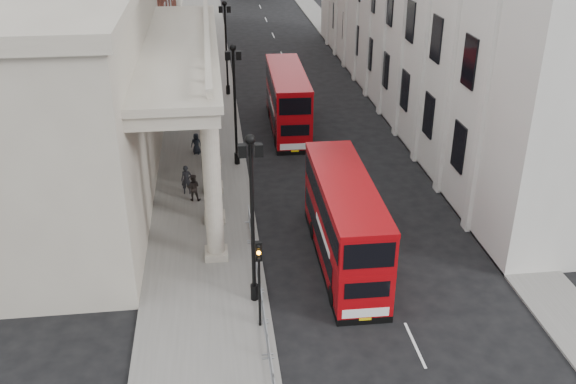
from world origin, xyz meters
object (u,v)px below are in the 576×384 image
object	(u,v)px
bus_near	(344,221)
pedestrian_a	(187,180)
lamp_post_north	(226,42)
pedestrian_c	(196,144)
lamp_post_mid	(235,97)
traffic_light	(259,269)
bus_far	(288,99)
pedestrian_b	(193,187)
lamp_post_south	(252,209)

from	to	relation	value
bus_near	pedestrian_a	size ratio (longest dim) A/B	5.76
lamp_post_north	pedestrian_c	bearing A→B (deg)	-101.43
lamp_post_mid	pedestrian_c	bearing A→B (deg)	142.12
traffic_light	bus_far	world-z (taller)	bus_far
lamp_post_mid	traffic_light	xyz separation A→B (m)	(0.10, -18.02, -1.80)
pedestrian_b	bus_near	bearing A→B (deg)	141.65
lamp_post_mid	pedestrian_a	xyz separation A→B (m)	(-3.35, -4.25, -3.86)
lamp_post_north	pedestrian_a	size ratio (longest dim) A/B	4.47
lamp_post_mid	bus_near	world-z (taller)	lamp_post_mid
bus_far	pedestrian_a	xyz separation A→B (m)	(-7.70, -10.93, -1.40)
bus_far	pedestrian_c	xyz separation A→B (m)	(-7.14, -4.51, -1.56)
lamp_post_south	lamp_post_north	size ratio (longest dim) A/B	1.00
lamp_post_north	pedestrian_b	bearing A→B (deg)	-97.85
traffic_light	lamp_post_south	bearing A→B (deg)	92.84
lamp_post_mid	lamp_post_north	xyz separation A→B (m)	(0.00, 16.00, 0.00)
lamp_post_mid	bus_near	distance (m)	14.17
lamp_post_north	pedestrian_c	world-z (taller)	lamp_post_north
traffic_light	bus_far	bearing A→B (deg)	80.24
pedestrian_c	lamp_post_north	bearing A→B (deg)	89.05
pedestrian_b	pedestrian_c	xyz separation A→B (m)	(0.13, 7.42, -0.09)
pedestrian_b	pedestrian_c	world-z (taller)	pedestrian_b
lamp_post_north	pedestrian_c	distance (m)	14.67
bus_near	bus_far	size ratio (longest dim) A/B	0.98
pedestrian_b	pedestrian_c	distance (m)	7.42
pedestrian_a	lamp_post_mid	bearing A→B (deg)	54.52
lamp_post_south	pedestrian_b	size ratio (longest dim) A/B	4.86
traffic_light	pedestrian_b	size ratio (longest dim) A/B	2.51
bus_near	pedestrian_a	distance (m)	12.11
traffic_light	pedestrian_b	bearing A→B (deg)	103.34
lamp_post_north	bus_far	world-z (taller)	lamp_post_north
pedestrian_b	traffic_light	bearing A→B (deg)	110.26
lamp_post_south	lamp_post_north	xyz separation A→B (m)	(0.00, 32.00, 0.00)
lamp_post_south	bus_near	size ratio (longest dim) A/B	0.78
lamp_post_mid	traffic_light	size ratio (longest dim) A/B	1.93
lamp_post_north	traffic_light	world-z (taller)	lamp_post_north
bus_far	lamp_post_mid	bearing A→B (deg)	-121.74
lamp_post_north	traffic_light	bearing A→B (deg)	-89.83
pedestrian_c	bus_near	bearing A→B (deg)	-52.95
lamp_post_mid	pedestrian_c	size ratio (longest dim) A/B	5.41
lamp_post_south	lamp_post_mid	world-z (taller)	same
bus_far	lamp_post_north	bearing A→B (deg)	116.31
pedestrian_a	bus_near	bearing A→B (deg)	-44.43
pedestrian_c	lamp_post_south	bearing A→B (deg)	-70.78
bus_far	pedestrian_c	size ratio (longest dim) A/B	7.09
traffic_light	bus_far	distance (m)	25.07
pedestrian_a	bus_far	bearing A→B (deg)	57.60
bus_far	pedestrian_c	distance (m)	8.59
traffic_light	pedestrian_a	distance (m)	14.34
traffic_light	pedestrian_c	world-z (taller)	traffic_light
bus_near	traffic_light	bearing A→B (deg)	-133.16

